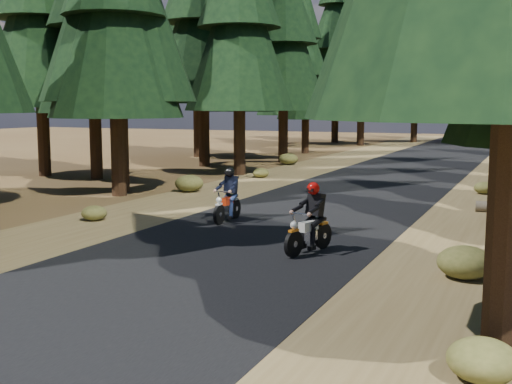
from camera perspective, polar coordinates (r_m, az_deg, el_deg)
ground at (r=13.63m, az=-2.59°, el=-5.36°), size 120.00×120.00×0.00m
road at (r=18.15m, az=4.52°, el=-2.07°), size 6.00×100.00×0.01m
shoulder_l at (r=20.14m, az=-7.90°, el=-1.16°), size 3.20×100.00×0.01m
shoulder_r at (r=17.19m, az=19.14°, el=-3.04°), size 3.20×100.00×0.01m
pine_forest at (r=33.79m, az=14.18°, el=15.66°), size 34.59×55.08×16.32m
understory_shrubs at (r=20.02m, az=11.07°, el=-0.50°), size 14.42×31.89×0.64m
rider_lead at (r=13.47m, az=4.72°, el=-3.37°), size 0.92×1.73×1.48m
rider_follow at (r=17.05m, az=-2.56°, el=-1.06°), size 0.53×1.62×1.43m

